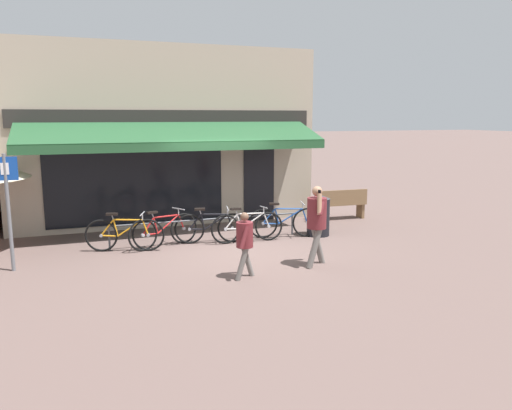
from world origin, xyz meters
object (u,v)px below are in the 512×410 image
object	(u,v)px
bicycle_orange	(125,234)
bicycle_red	(164,230)
pedestrian_child	(245,239)
litter_bin	(318,215)
bicycle_blue	(285,222)
bicycle_black	(211,227)
park_bench	(339,204)
pedestrian_adult	(317,217)
parking_sign	(8,200)
bicycle_silver	(247,227)

from	to	relation	value
bicycle_orange	bicycle_red	bearing A→B (deg)	21.38
pedestrian_child	litter_bin	distance (m)	3.78
bicycle_blue	bicycle_black	bearing A→B (deg)	-169.48
litter_bin	park_bench	distance (m)	2.12
bicycle_red	pedestrian_adult	world-z (taller)	pedestrian_adult
bicycle_blue	litter_bin	size ratio (longest dim) A/B	1.73
pedestrian_child	litter_bin	xyz separation A→B (m)	(2.79, 2.54, -0.22)
parking_sign	park_bench	size ratio (longest dim) A/B	1.39
pedestrian_adult	park_bench	xyz separation A→B (m)	(2.67, 3.82, -0.51)
bicycle_red	bicycle_black	world-z (taller)	bicycle_red
bicycle_black	parking_sign	size ratio (longest dim) A/B	0.74
bicycle_blue	park_bench	world-z (taller)	bicycle_blue
bicycle_blue	bicycle_orange	bearing A→B (deg)	-167.46
litter_bin	park_bench	xyz separation A→B (m)	(1.46, 1.54, -0.06)
bicycle_blue	parking_sign	xyz separation A→B (m)	(-5.95, -0.67, 0.99)
bicycle_black	bicycle_silver	world-z (taller)	bicycle_black
bicycle_red	bicycle_orange	bearing A→B (deg)	163.89
litter_bin	park_bench	bearing A→B (deg)	46.55
bicycle_silver	park_bench	world-z (taller)	park_bench
bicycle_black	parking_sign	bearing A→B (deg)	-157.16
pedestrian_child	bicycle_silver	bearing A→B (deg)	-110.80
parking_sign	park_bench	distance (m)	8.61
parking_sign	bicycle_orange	bearing A→B (deg)	18.43
bicycle_silver	litter_bin	distance (m)	1.89
pedestrian_adult	bicycle_orange	bearing A→B (deg)	-40.67
bicycle_silver	park_bench	distance (m)	3.69
bicycle_blue	bicycle_silver	bearing A→B (deg)	-161.49
bicycle_orange	pedestrian_adult	world-z (taller)	pedestrian_adult
bicycle_orange	pedestrian_child	size ratio (longest dim) A/B	1.35
bicycle_silver	pedestrian_adult	size ratio (longest dim) A/B	1.09
bicycle_silver	bicycle_black	bearing A→B (deg)	170.06
bicycle_blue	parking_sign	distance (m)	6.07
pedestrian_child	parking_sign	size ratio (longest dim) A/B	0.55
pedestrian_adult	litter_bin	size ratio (longest dim) A/B	1.55
bicycle_red	bicycle_blue	distance (m)	2.93
bicycle_black	bicycle_silver	size ratio (longest dim) A/B	0.95
bicycle_blue	pedestrian_adult	world-z (taller)	pedestrian_adult
bicycle_blue	pedestrian_child	bearing A→B (deg)	-113.11
bicycle_silver	park_bench	size ratio (longest dim) A/B	1.09
park_bench	bicycle_silver	bearing A→B (deg)	-152.17
bicycle_silver	parking_sign	xyz separation A→B (m)	(-4.95, -0.58, 1.01)
pedestrian_adult	pedestrian_child	bearing A→B (deg)	3.33
parking_sign	park_bench	world-z (taller)	parking_sign
bicycle_red	park_bench	xyz separation A→B (m)	(5.26, 1.36, 0.08)
litter_bin	parking_sign	distance (m)	6.91
bicycle_black	pedestrian_child	xyz separation A→B (m)	(-0.08, -2.69, 0.36)
bicycle_orange	bicycle_black	bearing A→B (deg)	18.13
bicycle_black	park_bench	size ratio (longest dim) A/B	1.03
pedestrian_adult	parking_sign	bearing A→B (deg)	-22.61
bicycle_orange	bicycle_blue	xyz separation A→B (m)	(3.80, -0.05, 0.01)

